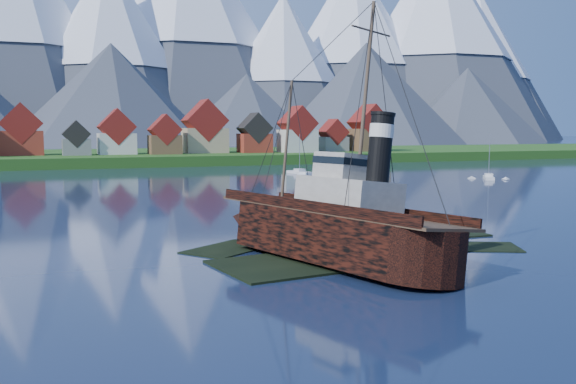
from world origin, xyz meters
name	(u,v)px	position (x,y,z in m)	size (l,w,h in m)	color
ground	(347,254)	(0.00, 0.00, 0.00)	(1400.00, 1400.00, 0.00)	#16223F
shoal	(354,252)	(1.78, 2.15, -0.35)	(31.71, 21.24, 1.14)	black
shore_bank	(118,161)	(0.00, 170.00, 0.00)	(600.00, 80.00, 3.20)	#204513
seawall	(134,168)	(0.00, 132.00, 0.00)	(600.00, 2.50, 2.00)	#3F3D38
town	(6,135)	(-33.12, 152.18, 8.99)	(250.96, 16.69, 17.30)	maroon
mountains	(66,26)	(-0.79, 481.26, 89.34)	(965.00, 340.00, 205.00)	#2D333D
tugboat_wreck	(324,226)	(-2.63, -0.91, 2.78)	(6.46, 27.84, 22.06)	black
sailboat_d	(489,178)	(65.65, 63.25, 0.23)	(5.74, 7.29, 10.25)	silver
sailboat_e	(300,173)	(34.05, 93.66, 0.22)	(3.69, 8.86, 9.99)	silver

